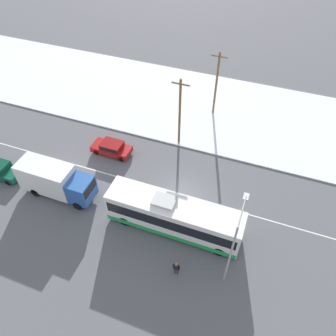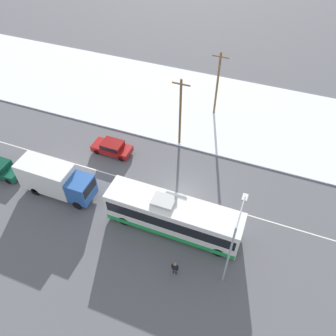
{
  "view_description": "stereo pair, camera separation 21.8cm",
  "coord_description": "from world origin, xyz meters",
  "px_view_note": "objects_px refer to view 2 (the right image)",
  "views": [
    {
      "loc": [
        5.5,
        -18.51,
        23.55
      ],
      "look_at": [
        -2.0,
        1.59,
        1.4
      ],
      "focal_mm": 35.0,
      "sensor_mm": 36.0,
      "label": 1
    },
    {
      "loc": [
        5.7,
        -18.43,
        23.55
      ],
      "look_at": [
        -2.0,
        1.59,
        1.4
      ],
      "focal_mm": 35.0,
      "sensor_mm": 36.0,
      "label": 2
    }
  ],
  "objects_px": {
    "box_truck": "(55,179)",
    "sedan_car": "(112,147)",
    "utility_pole_roadside": "(180,112)",
    "streetlamp": "(233,241)",
    "city_bus": "(173,216)",
    "pedestrian_at_stop": "(175,267)",
    "utility_pole_snowlot": "(217,84)"
  },
  "relations": [
    {
      "from": "box_truck",
      "to": "pedestrian_at_stop",
      "type": "height_order",
      "value": "box_truck"
    },
    {
      "from": "box_truck",
      "to": "pedestrian_at_stop",
      "type": "relative_size",
      "value": 4.45
    },
    {
      "from": "utility_pole_roadside",
      "to": "pedestrian_at_stop",
      "type": "bearing_deg",
      "value": -71.63
    },
    {
      "from": "sedan_car",
      "to": "utility_pole_snowlot",
      "type": "relative_size",
      "value": 0.53
    },
    {
      "from": "city_bus",
      "to": "pedestrian_at_stop",
      "type": "distance_m",
      "value": 4.21
    },
    {
      "from": "streetlamp",
      "to": "city_bus",
      "type": "bearing_deg",
      "value": 154.6
    },
    {
      "from": "sedan_car",
      "to": "streetlamp",
      "type": "height_order",
      "value": "streetlamp"
    },
    {
      "from": "pedestrian_at_stop",
      "to": "streetlamp",
      "type": "distance_m",
      "value": 5.22
    },
    {
      "from": "city_bus",
      "to": "sedan_car",
      "type": "relative_size",
      "value": 2.75
    },
    {
      "from": "sedan_car",
      "to": "utility_pole_roadside",
      "type": "xyz_separation_m",
      "value": [
        6.02,
        3.86,
        3.33
      ]
    },
    {
      "from": "streetlamp",
      "to": "utility_pole_roadside",
      "type": "xyz_separation_m",
      "value": [
        -8.25,
        12.79,
        -0.45
      ]
    },
    {
      "from": "utility_pole_snowlot",
      "to": "streetlamp",
      "type": "bearing_deg",
      "value": -72.18
    },
    {
      "from": "box_truck",
      "to": "utility_pole_roadside",
      "type": "bearing_deg",
      "value": 52.08
    },
    {
      "from": "city_bus",
      "to": "utility_pole_snowlot",
      "type": "xyz_separation_m",
      "value": [
        -1.09,
        16.88,
        2.39
      ]
    },
    {
      "from": "sedan_car",
      "to": "pedestrian_at_stop",
      "type": "relative_size",
      "value": 2.63
    },
    {
      "from": "box_truck",
      "to": "streetlamp",
      "type": "relative_size",
      "value": 0.98
    },
    {
      "from": "box_truck",
      "to": "sedan_car",
      "type": "bearing_deg",
      "value": 72.13
    },
    {
      "from": "sedan_car",
      "to": "utility_pole_snowlot",
      "type": "height_order",
      "value": "utility_pole_snowlot"
    },
    {
      "from": "city_bus",
      "to": "sedan_car",
      "type": "distance_m",
      "value": 11.28
    },
    {
      "from": "city_bus",
      "to": "utility_pole_snowlot",
      "type": "bearing_deg",
      "value": 93.7
    },
    {
      "from": "box_truck",
      "to": "utility_pole_roadside",
      "type": "relative_size",
      "value": 0.89
    },
    {
      "from": "streetlamp",
      "to": "utility_pole_roadside",
      "type": "height_order",
      "value": "utility_pole_roadside"
    },
    {
      "from": "sedan_car",
      "to": "utility_pole_roadside",
      "type": "height_order",
      "value": "utility_pole_roadside"
    },
    {
      "from": "utility_pole_roadside",
      "to": "utility_pole_snowlot",
      "type": "bearing_deg",
      "value": 72.57
    },
    {
      "from": "city_bus",
      "to": "sedan_car",
      "type": "bearing_deg",
      "value": 144.61
    },
    {
      "from": "city_bus",
      "to": "utility_pole_roadside",
      "type": "distance_m",
      "value": 11.1
    },
    {
      "from": "pedestrian_at_stop",
      "to": "utility_pole_snowlot",
      "type": "bearing_deg",
      "value": 97.34
    },
    {
      "from": "city_bus",
      "to": "utility_pole_snowlot",
      "type": "relative_size",
      "value": 1.45
    },
    {
      "from": "box_truck",
      "to": "sedan_car",
      "type": "xyz_separation_m",
      "value": [
        2.13,
        6.61,
        -1.04
      ]
    },
    {
      "from": "box_truck",
      "to": "pedestrian_at_stop",
      "type": "distance_m",
      "value": 13.43
    },
    {
      "from": "utility_pole_roadside",
      "to": "utility_pole_snowlot",
      "type": "xyz_separation_m",
      "value": [
        2.05,
        6.52,
        -0.02
      ]
    },
    {
      "from": "box_truck",
      "to": "streetlamp",
      "type": "distance_m",
      "value": 16.8
    }
  ]
}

